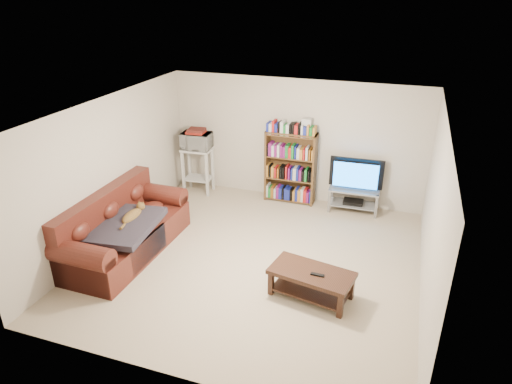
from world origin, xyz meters
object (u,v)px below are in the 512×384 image
at_px(coffee_table, 311,279).
at_px(bookshelf, 290,166).
at_px(tv_stand, 354,196).
at_px(sofa, 122,232).

bearing_deg(coffee_table, bookshelf, 120.87).
bearing_deg(tv_stand, coffee_table, -95.74).
height_order(sofa, tv_stand, sofa).
bearing_deg(coffee_table, sofa, -173.04).
distance_m(coffee_table, bookshelf, 3.13).
xyz_separation_m(sofa, tv_stand, (3.35, 2.64, -0.03)).
bearing_deg(tv_stand, sofa, -143.57).
bearing_deg(sofa, tv_stand, 39.17).
bearing_deg(sofa, coffee_table, -2.61).
relative_size(sofa, coffee_table, 1.95).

